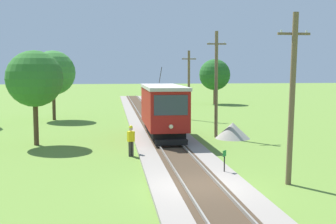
{
  "coord_description": "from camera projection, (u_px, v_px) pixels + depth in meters",
  "views": [
    {
      "loc": [
        -3.58,
        -16.76,
        4.95
      ],
      "look_at": [
        0.25,
        12.19,
        2.02
      ],
      "focal_mm": 45.6,
      "sensor_mm": 36.0,
      "label": 1
    }
  ],
  "objects": [
    {
      "name": "red_tram",
      "position": [
        163.0,
        109.0,
        30.01
      ],
      "size": [
        2.6,
        8.54,
        4.79
      ],
      "color": "maroon",
      "rests_on": "rail_right"
    },
    {
      "name": "rail_left",
      "position": [
        184.0,
        185.0,
        17.37
      ],
      "size": [
        0.07,
        120.0,
        0.14
      ],
      "primitive_type": "cube",
      "color": "gray",
      "rests_on": "track_ballast"
    },
    {
      "name": "ground_plane",
      "position": [
        201.0,
        190.0,
        17.49
      ],
      "size": [
        260.0,
        260.0,
        0.0
      ],
      "primitive_type": "plane",
      "color": "olive"
    },
    {
      "name": "utility_pole_foreground",
      "position": [
        292.0,
        98.0,
        17.91
      ],
      "size": [
        1.4,
        0.53,
        7.29
      ],
      "color": "brown",
      "rests_on": "ground"
    },
    {
      "name": "tree_left_near",
      "position": [
        53.0,
        73.0,
        41.32
      ],
      "size": [
        4.29,
        4.29,
        6.77
      ],
      "color": "#4C3823",
      "rests_on": "ground"
    },
    {
      "name": "track_ballast",
      "position": [
        201.0,
        188.0,
        17.48
      ],
      "size": [
        4.2,
        120.0,
        0.18
      ],
      "primitive_type": "cube",
      "color": "gray",
      "rests_on": "ground"
    },
    {
      "name": "rail_right",
      "position": [
        218.0,
        184.0,
        17.56
      ],
      "size": [
        0.07,
        120.0,
        0.14
      ],
      "primitive_type": "cube",
      "color": "gray",
      "rests_on": "track_ballast"
    },
    {
      "name": "tree_left_far",
      "position": [
        215.0,
        75.0,
        60.78
      ],
      "size": [
        4.42,
        4.42,
        6.41
      ],
      "color": "#4C3823",
      "rests_on": "ground"
    },
    {
      "name": "track_worker",
      "position": [
        131.0,
        139.0,
        24.23
      ],
      "size": [
        0.44,
        0.37,
        1.78
      ],
      "rotation": [
        0.0,
        0.0,
        -1.17
      ],
      "color": "#38332D",
      "rests_on": "ground"
    },
    {
      "name": "gravel_pile",
      "position": [
        233.0,
        131.0,
        30.57
      ],
      "size": [
        2.48,
        2.48,
        1.15
      ],
      "primitive_type": "cone",
      "color": "#9E998E",
      "rests_on": "ground"
    },
    {
      "name": "tree_right_far",
      "position": [
        35.0,
        79.0,
        27.53
      ],
      "size": [
        3.66,
        3.66,
        6.18
      ],
      "color": "#4C3823",
      "rests_on": "ground"
    },
    {
      "name": "utility_pole_near_tram",
      "position": [
        216.0,
        83.0,
        30.84
      ],
      "size": [
        1.4,
        0.4,
        7.69
      ],
      "color": "brown",
      "rests_on": "ground"
    },
    {
      "name": "trackside_signal_marker",
      "position": [
        224.0,
        161.0,
        19.92
      ],
      "size": [
        0.21,
        0.21,
        1.18
      ],
      "color": "black",
      "rests_on": "ground"
    },
    {
      "name": "utility_pole_mid",
      "position": [
        189.0,
        84.0,
        41.77
      ],
      "size": [
        1.4,
        0.37,
        6.77
      ],
      "color": "brown",
      "rests_on": "ground"
    },
    {
      "name": "sleeper_bed",
      "position": [
        201.0,
        186.0,
        17.47
      ],
      "size": [
        2.04,
        120.0,
        0.01
      ],
      "primitive_type": "cube",
      "color": "#423323",
      "rests_on": "track_ballast"
    }
  ]
}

